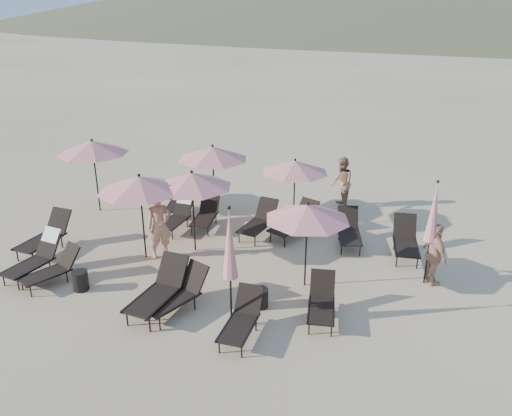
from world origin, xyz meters
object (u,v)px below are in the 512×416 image
at_px(lounger_5, 322,301).
at_px(umbrella_open_3, 213,153).
at_px(lounger_3, 178,293).
at_px(lounger_13, 295,222).
at_px(lounger_1, 52,269).
at_px(lounger_8, 206,214).
at_px(umbrella_closed_1, 434,213).
at_px(lounger_9, 259,221).
at_px(lounger_10, 349,230).
at_px(lounger_12, 46,235).
at_px(lounger_11, 406,240).
at_px(umbrella_open_1, 192,180).
at_px(beachgoer_a, 159,226).
at_px(umbrella_open_2, 307,212).
at_px(beachgoer_b, 342,183).
at_px(lounger_6, 178,198).
at_px(lounger_0, 36,256).
at_px(umbrella_closed_0, 230,245).
at_px(lounger_7, 178,214).
at_px(umbrella_open_4, 295,167).
at_px(lounger_4, 242,318).
at_px(side_table_0, 80,280).
at_px(beachgoer_c, 434,255).
at_px(umbrella_open_5, 93,147).
at_px(umbrella_open_0, 140,184).
at_px(lounger_2, 159,289).
at_px(side_table_1, 260,298).

distance_m(lounger_5, umbrella_open_3, 6.64).
distance_m(lounger_3, lounger_13, 4.92).
relative_size(lounger_1, lounger_8, 0.93).
bearing_deg(umbrella_closed_1, lounger_9, 168.53).
bearing_deg(lounger_10, lounger_12, -172.34).
distance_m(lounger_1, lounger_11, 9.20).
relative_size(umbrella_open_1, beachgoer_a, 1.28).
xyz_separation_m(lounger_13, beachgoer_a, (-2.90, -2.73, 0.46)).
xyz_separation_m(lounger_12, umbrella_open_2, (7.22, 1.07, 1.46)).
bearing_deg(beachgoer_b, lounger_6, -86.58).
bearing_deg(lounger_0, umbrella_closed_0, 1.07).
bearing_deg(lounger_13, lounger_7, -146.42).
distance_m(lounger_1, lounger_13, 6.74).
bearing_deg(lounger_3, umbrella_closed_1, 51.55).
bearing_deg(umbrella_open_4, lounger_13, -66.36).
height_order(lounger_1, umbrella_open_1, umbrella_open_1).
xyz_separation_m(lounger_0, lounger_1, (0.74, -0.23, -0.09)).
distance_m(lounger_0, umbrella_open_4, 7.51).
bearing_deg(lounger_13, lounger_4, -63.58).
bearing_deg(lounger_4, lounger_3, 165.10).
distance_m(lounger_11, side_table_0, 8.51).
height_order(umbrella_open_4, beachgoer_b, umbrella_open_4).
xyz_separation_m(lounger_6, beachgoer_c, (8.23, -1.59, 0.33)).
xyz_separation_m(lounger_6, lounger_12, (-1.81, -3.98, -0.00)).
bearing_deg(umbrella_open_5, umbrella_open_1, -16.60).
bearing_deg(umbrella_closed_0, umbrella_open_0, 151.61).
xyz_separation_m(lounger_0, lounger_9, (4.23, 4.45, -0.04)).
xyz_separation_m(lounger_12, beachgoer_b, (6.66, 6.55, 0.41)).
distance_m(lounger_7, lounger_8, 0.87).
bearing_deg(umbrella_closed_0, umbrella_open_3, 121.48).
height_order(umbrella_open_4, umbrella_closed_0, umbrella_closed_0).
height_order(umbrella_open_0, umbrella_open_5, umbrella_open_5).
relative_size(lounger_11, beachgoer_a, 0.96).
relative_size(lounger_1, lounger_11, 0.89).
height_order(lounger_2, side_table_0, lounger_2).
distance_m(umbrella_open_0, side_table_0, 2.81).
bearing_deg(umbrella_open_0, lounger_8, 78.82).
distance_m(lounger_0, umbrella_open_0, 3.16).
bearing_deg(lounger_6, beachgoer_b, 8.28).
bearing_deg(lounger_4, lounger_0, 170.95).
bearing_deg(lounger_6, umbrella_closed_1, -30.89).
xyz_separation_m(lounger_9, lounger_13, (1.03, 0.33, 0.02)).
relative_size(lounger_12, beachgoer_b, 1.01).
bearing_deg(lounger_5, umbrella_open_3, 124.24).
distance_m(lounger_10, beachgoer_c, 2.82).
distance_m(lounger_10, side_table_1, 4.18).
distance_m(lounger_9, side_table_1, 3.94).
bearing_deg(umbrella_open_1, lounger_4, -46.51).
bearing_deg(lounger_2, umbrella_open_0, 131.29).
height_order(lounger_5, lounger_12, lounger_12).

